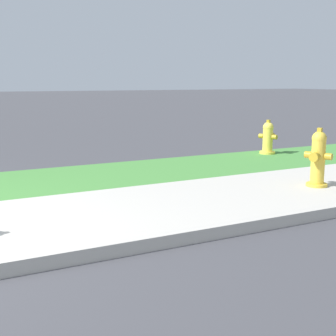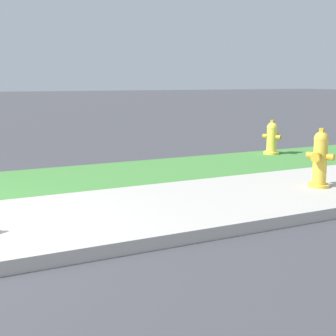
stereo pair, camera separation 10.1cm
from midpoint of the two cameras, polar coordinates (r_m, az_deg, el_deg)
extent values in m
cylinder|color=gold|center=(6.54, 17.23, -1.99)|extent=(0.28, 0.28, 0.05)
cylinder|color=gold|center=(6.48, 17.39, 0.82)|extent=(0.18, 0.18, 0.60)
sphere|color=gold|center=(6.44, 17.54, 3.46)|extent=(0.19, 0.19, 0.19)
cube|color=#B29323|center=(6.43, 17.59, 4.45)|extent=(0.07, 0.07, 0.06)
cylinder|color=#B29323|center=(6.43, 18.56, 1.33)|extent=(0.12, 0.12, 0.09)
cylinder|color=#B29323|center=(6.51, 16.30, 1.57)|extent=(0.12, 0.12, 0.09)
cylinder|color=#B29323|center=(6.34, 17.00, 1.30)|extent=(0.14, 0.15, 0.12)
cylinder|color=yellow|center=(9.26, 11.70, 1.85)|extent=(0.30, 0.30, 0.05)
cylinder|color=yellow|center=(9.22, 11.76, 3.43)|extent=(0.19, 0.19, 0.46)
sphere|color=yellow|center=(9.20, 11.81, 4.87)|extent=(0.20, 0.20, 0.20)
cube|color=#B29323|center=(9.19, 11.84, 5.60)|extent=(0.07, 0.07, 0.06)
cylinder|color=#B29323|center=(9.28, 11.00, 3.85)|extent=(0.12, 0.12, 0.09)
cylinder|color=#B29323|center=(9.15, 12.55, 3.70)|extent=(0.12, 0.12, 0.09)
cylinder|color=#B29323|center=(9.35, 12.19, 3.85)|extent=(0.14, 0.15, 0.12)
camera|label=1|loc=(0.05, -90.53, -0.10)|focal=50.00mm
camera|label=2|loc=(0.05, 89.47, 0.10)|focal=50.00mm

